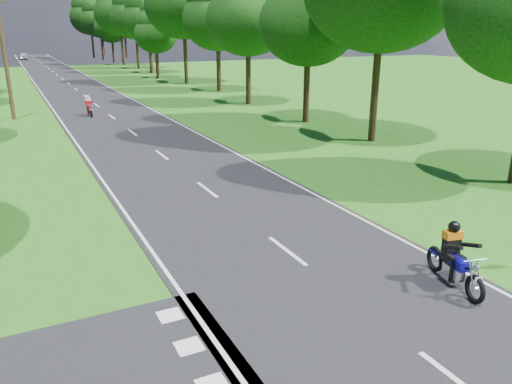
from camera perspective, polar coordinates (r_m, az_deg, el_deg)
ground at (r=12.16m, az=8.33°, el=-10.29°), size 160.00×160.00×0.00m
main_road at (r=59.30m, az=-20.64°, el=11.52°), size 7.00×140.00×0.02m
road_markings at (r=57.43m, az=-20.56°, el=11.36°), size 7.40×140.00×0.01m
treeline at (r=69.23m, az=-21.22°, el=19.13°), size 40.00×115.35×14.78m
telegraph_pole at (r=36.73m, az=-26.79°, el=13.71°), size 1.20×0.26×8.00m
rider_near_blue at (r=12.45m, az=21.92°, el=-6.72°), size 1.02×1.95×1.55m
rider_far_red at (r=36.52m, az=-18.55°, el=9.35°), size 0.56×1.67×1.39m
distant_car at (r=108.02m, az=-25.07°, el=13.88°), size 1.76×4.01×1.34m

